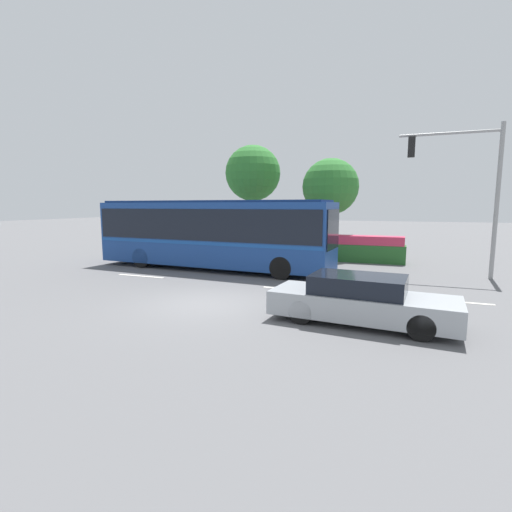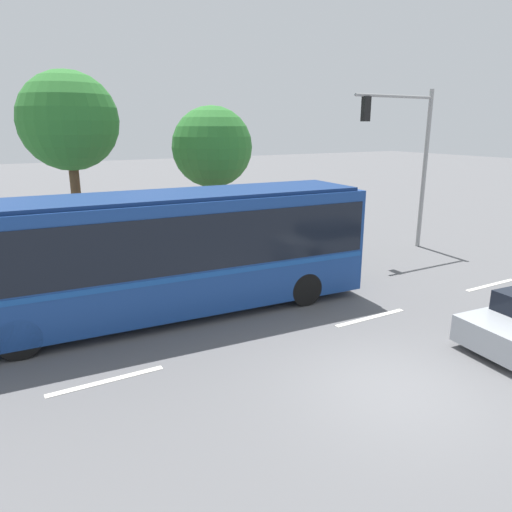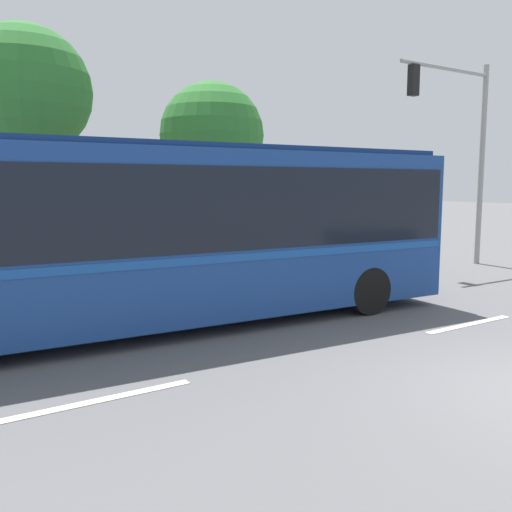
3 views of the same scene
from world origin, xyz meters
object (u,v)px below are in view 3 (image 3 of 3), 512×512
object	(u,v)px
city_bus	(161,225)
traffic_light_pole	(464,136)
street_tree_left	(25,92)
street_tree_centre	(212,136)

from	to	relation	value
city_bus	traffic_light_pole	bearing A→B (deg)	13.48
city_bus	street_tree_left	bearing A→B (deg)	99.11
street_tree_left	street_tree_centre	distance (m)	5.67
city_bus	traffic_light_pole	world-z (taller)	traffic_light_pole
city_bus	street_tree_centre	world-z (taller)	street_tree_centre
city_bus	street_tree_left	distance (m)	8.39
traffic_light_pole	city_bus	bearing A→B (deg)	10.20
traffic_light_pole	street_tree_left	bearing A→B (deg)	-24.29
traffic_light_pole	street_tree_centre	size ratio (longest dim) A/B	1.10
street_tree_centre	city_bus	bearing A→B (deg)	-125.42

